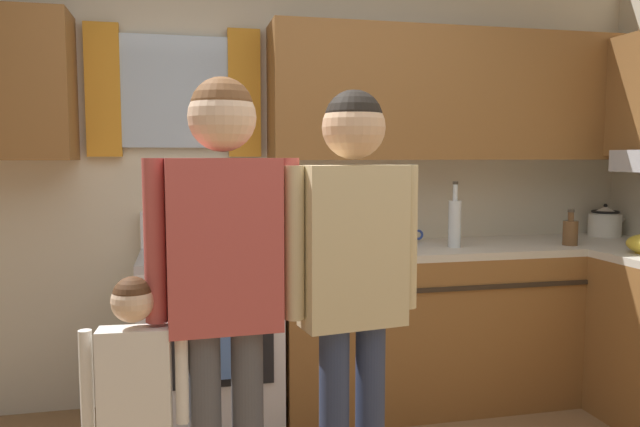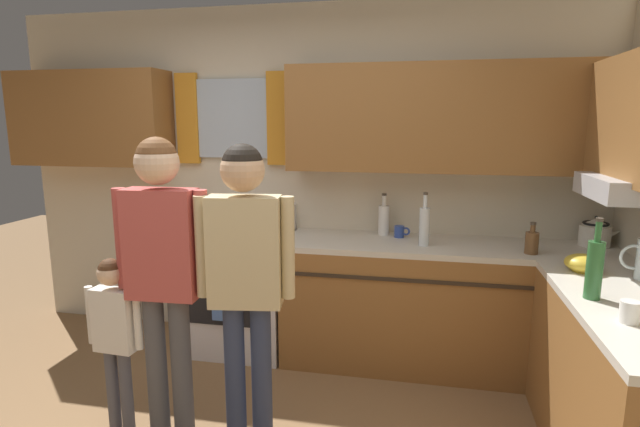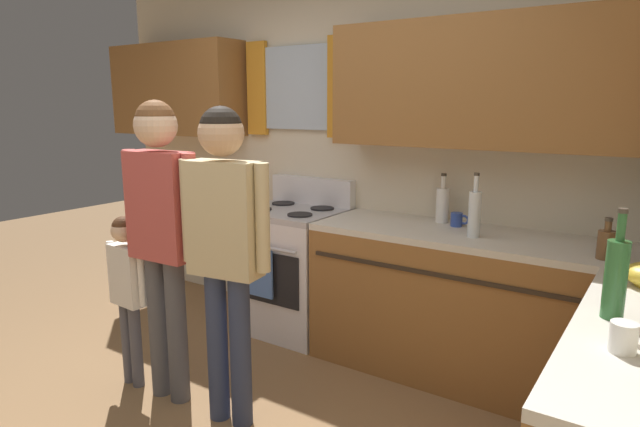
# 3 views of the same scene
# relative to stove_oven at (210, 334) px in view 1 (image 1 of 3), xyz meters

# --- Properties ---
(back_wall_unit) EXTENTS (4.60, 0.42, 2.60)m
(back_wall_unit) POSITION_rel_stove_oven_xyz_m (0.40, 0.27, 1.03)
(back_wall_unit) COLOR beige
(back_wall_unit) RESTS_ON ground
(kitchen_counter_run) EXTENTS (2.27, 2.05, 0.90)m
(kitchen_counter_run) POSITION_rel_stove_oven_xyz_m (1.83, -0.40, -0.02)
(kitchen_counter_run) COLOR brown
(kitchen_counter_run) RESTS_ON ground
(stove_oven) EXTENTS (0.71, 0.67, 1.10)m
(stove_oven) POSITION_rel_stove_oven_xyz_m (0.00, 0.00, 0.00)
(stove_oven) COLOR silver
(stove_oven) RESTS_ON ground
(bottle_squat_brown) EXTENTS (0.08, 0.08, 0.21)m
(bottle_squat_brown) POSITION_rel_stove_oven_xyz_m (2.03, -0.16, 0.51)
(bottle_squat_brown) COLOR brown
(bottle_squat_brown) RESTS_ON kitchen_counter_run
(bottle_milk_white) EXTENTS (0.08, 0.08, 0.31)m
(bottle_milk_white) POSITION_rel_stove_oven_xyz_m (1.05, 0.20, 0.55)
(bottle_milk_white) COLOR white
(bottle_milk_white) RESTS_ON kitchen_counter_run
(bottle_tall_clear) EXTENTS (0.07, 0.07, 0.37)m
(bottle_tall_clear) POSITION_rel_stove_oven_xyz_m (1.35, -0.08, 0.57)
(bottle_tall_clear) COLOR silver
(bottle_tall_clear) RESTS_ON kitchen_counter_run
(mug_cobalt_blue) EXTENTS (0.11, 0.07, 0.08)m
(mug_cobalt_blue) POSITION_rel_stove_oven_xyz_m (1.18, 0.13, 0.48)
(mug_cobalt_blue) COLOR #2D479E
(mug_cobalt_blue) RESTS_ON kitchen_counter_run
(stovetop_kettle) EXTENTS (0.27, 0.20, 0.21)m
(stovetop_kettle) POSITION_rel_stove_oven_xyz_m (2.49, 0.15, 0.53)
(stovetop_kettle) COLOR silver
(stovetop_kettle) RESTS_ON kitchen_counter_run
(adult_holding_child) EXTENTS (0.52, 0.23, 1.66)m
(adult_holding_child) POSITION_rel_stove_oven_xyz_m (0.00, -1.16, 0.58)
(adult_holding_child) COLOR #4C4C51
(adult_holding_child) RESTS_ON ground
(adult_in_plaid) EXTENTS (0.50, 0.22, 1.63)m
(adult_in_plaid) POSITION_rel_stove_oven_xyz_m (0.46, -1.15, 0.56)
(adult_in_plaid) COLOR #2D3856
(adult_in_plaid) RESTS_ON ground
(small_child) EXTENTS (0.34, 0.14, 1.02)m
(small_child) POSITION_rel_stove_oven_xyz_m (-0.29, -1.19, 0.17)
(small_child) COLOR #4C4C56
(small_child) RESTS_ON ground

